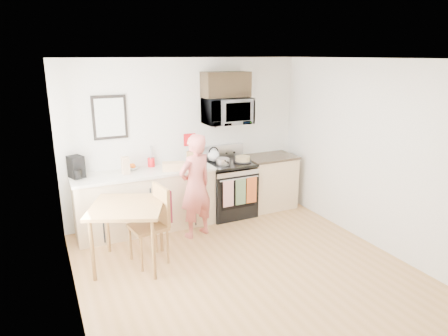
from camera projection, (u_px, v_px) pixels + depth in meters
name	position (u px, v px, depth m)	size (l,w,h in m)	color
floor	(254.00, 279.00, 4.88)	(4.60, 4.60, 0.00)	#A57540
back_wall	(186.00, 140.00, 6.52)	(4.00, 0.04, 2.60)	silver
front_wall	(438.00, 275.00, 2.53)	(4.00, 0.04, 2.60)	silver
left_wall	(70.00, 205.00, 3.70)	(0.04, 4.60, 2.60)	silver
right_wall	(386.00, 158.00, 5.35)	(0.04, 4.60, 2.60)	silver
ceiling	(260.00, 59.00, 4.17)	(4.00, 4.60, 0.04)	white
window	(64.00, 159.00, 4.34)	(0.06, 1.40, 1.50)	white
cabinet_left	(146.00, 202.00, 6.17)	(2.10, 0.60, 0.90)	#D6B389
countertop_left	(144.00, 173.00, 6.04)	(2.14, 0.64, 0.04)	white
cabinet_right	(269.00, 183.00, 7.09)	(0.84, 0.60, 0.90)	#D6B389
countertop_right	(270.00, 157.00, 6.96)	(0.88, 0.64, 0.04)	black
range	(230.00, 190.00, 6.74)	(0.76, 0.70, 1.16)	black
microwave	(227.00, 111.00, 6.47)	(0.76, 0.51, 0.42)	#ADADB1
upper_cabinet	(226.00, 84.00, 6.39)	(0.76, 0.35, 0.40)	black
wall_art	(110.00, 117.00, 5.88)	(0.50, 0.04, 0.65)	black
wall_trivet	(190.00, 140.00, 6.53)	(0.20, 0.02, 0.20)	#B40F15
person	(195.00, 186.00, 5.85)	(0.57, 0.37, 1.56)	#B83C32
dining_table	(127.00, 212.00, 5.02)	(1.01, 1.01, 0.83)	brown
chair	(158.00, 213.00, 5.20)	(0.53, 0.49, 1.02)	brown
knife_block	(192.00, 158.00, 6.42)	(0.09, 0.13, 0.21)	brown
utensil_crock	(151.00, 158.00, 6.26)	(0.11, 0.11, 0.33)	#B40F15
fruit_bowl	(133.00, 167.00, 6.13)	(0.24, 0.24, 0.09)	white
milk_carton	(126.00, 165.00, 5.87)	(0.10, 0.10, 0.26)	tan
coffee_maker	(76.00, 168.00, 5.69)	(0.24, 0.29, 0.32)	black
bread_bag	(174.00, 166.00, 6.08)	(0.34, 0.16, 0.12)	tan
cake	(243.00, 159.00, 6.61)	(0.29, 0.29, 0.10)	black
kettle	(214.00, 155.00, 6.63)	(0.20, 0.20, 0.25)	white
pot	(223.00, 162.00, 6.42)	(0.22, 0.37, 0.11)	#ADADB1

